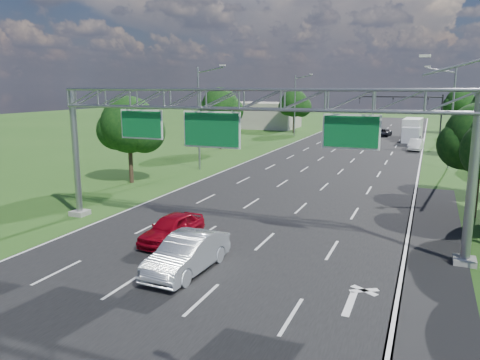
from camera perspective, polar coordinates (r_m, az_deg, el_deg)
The scene contains 19 objects.
ground at distance 42.98m, azimuth 8.86°, elevation 0.26°, with size 220.00×220.00×0.00m, color #285318.
road at distance 42.98m, azimuth 8.86°, elevation 0.26°, with size 18.00×180.00×0.02m, color black.
road_flare at distance 26.41m, azimuth 22.59°, elevation -7.56°, with size 3.00×30.00×0.02m, color black.
sign_gantry at distance 24.90m, azimuth 0.37°, elevation 8.42°, with size 23.50×1.00×9.56m.
traffic_signal at distance 76.20m, azimuth 20.74°, elevation 8.37°, with size 12.21×0.24×7.00m.
streetlight_l_near at distance 46.16m, azimuth -4.84°, elevation 8.10°, with size 2.97×0.22×10.16m.
streetlight_l_far at distance 78.95m, azimuth 6.85°, elevation 9.39°, with size 2.97×0.22×10.16m.
streetlight_r_mid at distance 51.21m, azimuth 24.24°, elevation 7.47°, with size 2.97×0.22×10.16m.
tree_verge_la at distance 40.75m, azimuth -13.24°, elevation 6.25°, with size 5.76×4.80×7.40m.
tree_verge_lb at distance 61.71m, azimuth -2.34°, elevation 8.78°, with size 5.76×4.80×8.06m.
tree_verge_lc at distance 84.26m, azimuth 6.68°, elevation 9.10°, with size 5.76×4.80×7.62m.
tree_verge_re at distance 89.31m, azimuth 25.26°, elevation 8.37°, with size 5.76×4.80×7.84m.
building_left at distance 94.69m, azimuth 2.61°, elevation 7.91°, with size 14.00×10.00×5.00m, color #A49C89.
red_coupe at distance 25.19m, azimuth -8.29°, elevation -5.86°, with size 1.80×4.47×1.52m, color maroon.
silver_sedan at distance 21.20m, azimuth -6.46°, elevation -8.91°, with size 1.79×5.14×1.69m, color silver.
car_queue_a at distance 78.13m, azimuth 11.81°, elevation 5.64°, with size 2.01×4.94×1.43m, color silver.
car_queue_b at distance 81.85m, azimuth 17.12°, elevation 5.54°, with size 1.97×4.27×1.19m, color black.
car_queue_d at distance 64.97m, azimuth 20.62°, elevation 4.05°, with size 1.53×4.40×1.45m, color silver.
box_truck at distance 76.58m, azimuth 20.24°, elevation 5.73°, with size 2.89×8.88×3.32m.
Camera 1 is at (9.53, -11.11, 8.16)m, focal length 35.00 mm.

